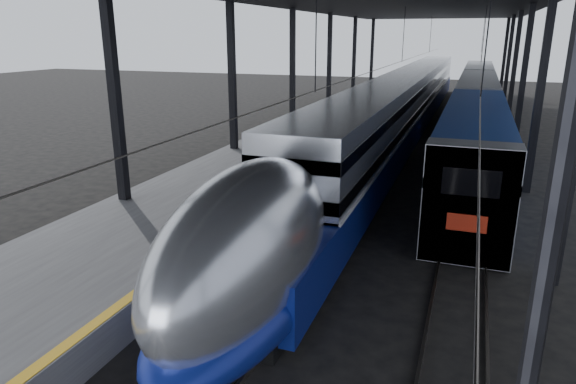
% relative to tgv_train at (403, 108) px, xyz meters
% --- Properties ---
extents(ground, '(160.00, 160.00, 0.00)m').
position_rel_tgv_train_xyz_m(ground, '(-2.00, -27.07, -2.09)').
color(ground, black).
rests_on(ground, ground).
extents(platform, '(6.00, 80.00, 1.00)m').
position_rel_tgv_train_xyz_m(platform, '(-5.50, -7.07, -1.59)').
color(platform, '#4C4C4F').
rests_on(platform, ground).
extents(yellow_strip, '(0.30, 80.00, 0.01)m').
position_rel_tgv_train_xyz_m(yellow_strip, '(-2.70, -7.07, -1.09)').
color(yellow_strip, gold).
rests_on(yellow_strip, platform).
extents(rails, '(6.52, 80.00, 0.16)m').
position_rel_tgv_train_xyz_m(rails, '(2.50, -7.07, -2.01)').
color(rails, slate).
rests_on(rails, ground).
extents(tgv_train, '(3.12, 65.20, 4.47)m').
position_rel_tgv_train_xyz_m(tgv_train, '(0.00, 0.00, 0.00)').
color(tgv_train, silver).
rests_on(tgv_train, ground).
extents(second_train, '(2.89, 56.05, 3.98)m').
position_rel_tgv_train_xyz_m(second_train, '(5.00, 5.35, -0.07)').
color(second_train, navy).
rests_on(second_train, ground).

